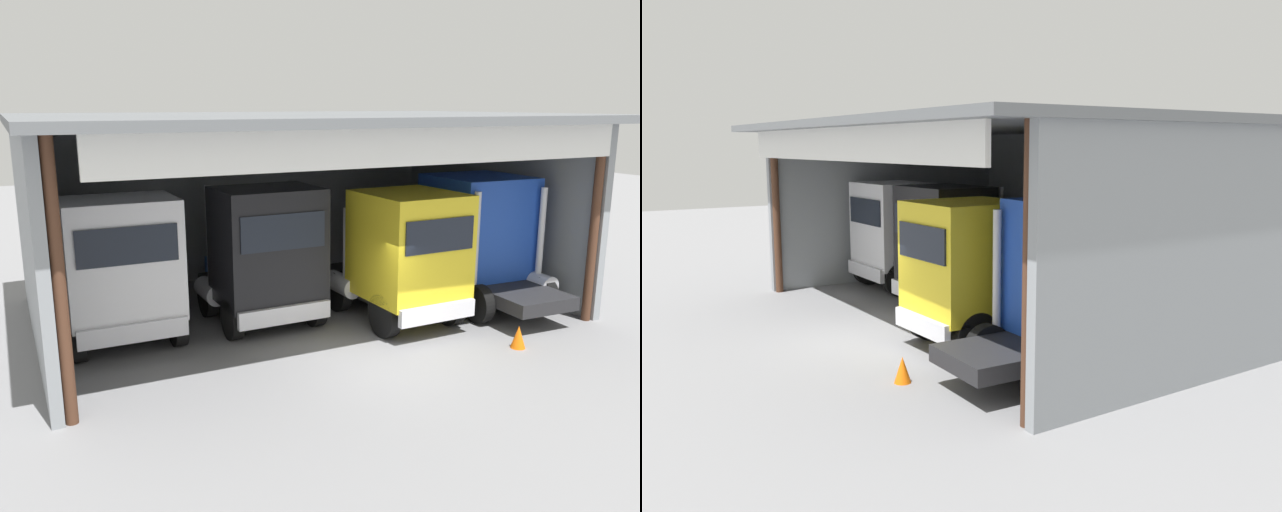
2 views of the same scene
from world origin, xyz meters
TOP-DOWN VIEW (x-y plane):
  - ground_plane at (0.00, 0.00)m, footprint 80.00×80.00m
  - workshop_shed at (0.00, 5.27)m, footprint 14.33×10.14m
  - truck_white_center_left_bay at (-5.01, 3.96)m, footprint 2.75×4.85m
  - truck_black_center_right_bay at (-1.39, 3.67)m, footprint 2.77×4.26m
  - truck_yellow_center_bay at (1.98, 2.27)m, footprint 2.57×5.06m
  - truck_blue_left_bay at (5.00, 2.71)m, footprint 2.70×4.71m
  - oil_drum at (-3.16, 8.11)m, footprint 0.58×0.58m
  - tool_cart at (-1.26, 7.72)m, footprint 0.90×0.60m
  - traffic_cone at (3.48, -0.62)m, footprint 0.36×0.36m

SIDE VIEW (x-z plane):
  - ground_plane at x=0.00m, z-range 0.00..0.00m
  - traffic_cone at x=3.48m, z-range 0.00..0.56m
  - oil_drum at x=-3.16m, z-range 0.00..0.88m
  - tool_cart at x=-1.26m, z-range 0.00..1.00m
  - truck_white_center_left_bay at x=-5.01m, z-range 0.05..3.69m
  - truck_yellow_center_bay at x=1.98m, z-range 0.10..3.66m
  - truck_black_center_right_bay at x=-1.39m, z-range 0.07..3.77m
  - truck_blue_left_bay at x=5.00m, z-range 0.12..3.86m
  - workshop_shed at x=0.00m, z-range 1.05..6.55m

